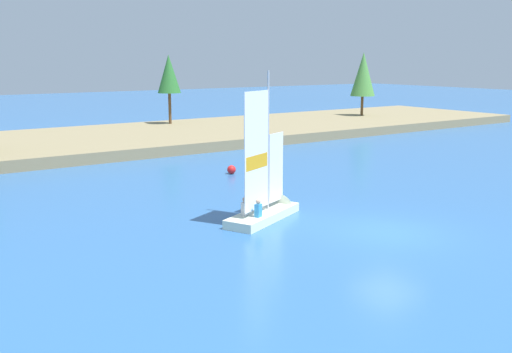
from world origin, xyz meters
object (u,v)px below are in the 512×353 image
(shoreline_tree_centre, at_px, (169,74))
(channel_buoy, at_px, (231,170))
(shoreline_tree_midright, at_px, (363,74))
(sailboat, at_px, (271,205))

(shoreline_tree_centre, relative_size, channel_buoy, 12.26)
(shoreline_tree_midright, bearing_deg, shoreline_tree_centre, 168.54)
(shoreline_tree_midright, bearing_deg, channel_buoy, -148.54)
(shoreline_tree_midright, height_order, channel_buoy, shoreline_tree_midright)
(sailboat, bearing_deg, shoreline_tree_midright, 14.78)
(channel_buoy, bearing_deg, shoreline_tree_midright, 31.46)
(shoreline_tree_midright, xyz_separation_m, sailboat, (-29.02, -24.33, -4.44))
(shoreline_tree_centre, height_order, sailboat, shoreline_tree_centre)
(shoreline_tree_midright, distance_m, sailboat, 38.13)
(shoreline_tree_centre, relative_size, shoreline_tree_midright, 0.96)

